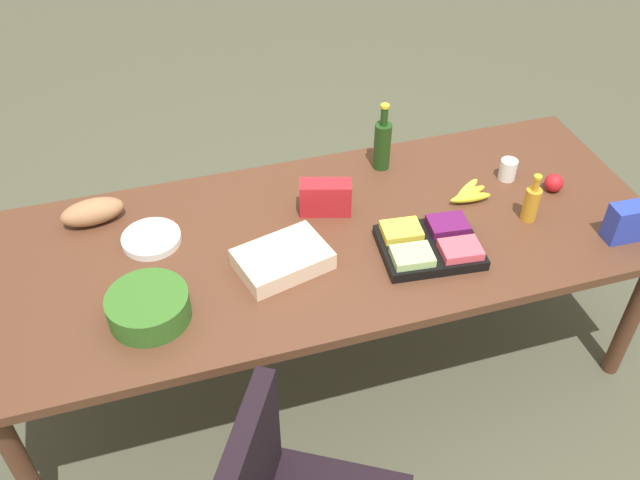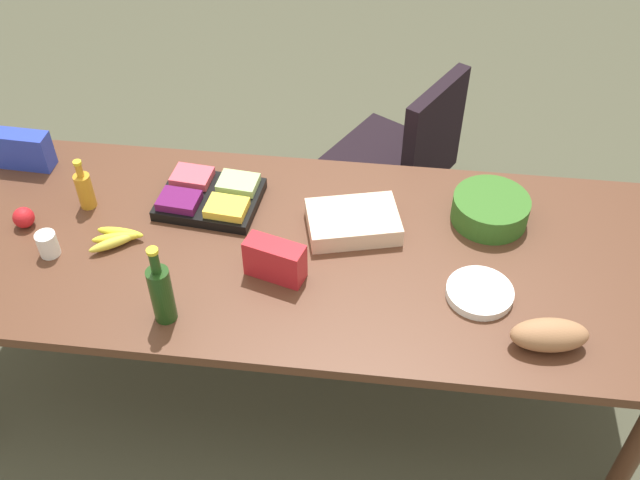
% 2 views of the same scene
% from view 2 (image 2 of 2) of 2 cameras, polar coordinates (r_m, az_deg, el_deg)
% --- Properties ---
extents(ground_plane, '(10.00, 10.00, 0.00)m').
position_cam_2_polar(ground_plane, '(3.17, -1.73, -10.17)').
color(ground_plane, '#494A37').
extents(conference_table, '(2.58, 1.01, 0.74)m').
position_cam_2_polar(conference_table, '(2.65, -2.04, -1.57)').
color(conference_table, '#52301F').
rests_on(conference_table, ground).
extents(office_chair, '(0.65, 0.65, 0.89)m').
position_cam_2_polar(office_chair, '(3.55, 5.80, 4.88)').
color(office_chair, gray).
rests_on(office_chair, ground).
extents(fruit_platter, '(0.39, 0.31, 0.07)m').
position_cam_2_polar(fruit_platter, '(2.79, -8.43, 3.29)').
color(fruit_platter, black).
rests_on(fruit_platter, conference_table).
extents(salad_bowl, '(0.33, 0.33, 0.10)m').
position_cam_2_polar(salad_bowl, '(2.75, 12.87, 2.31)').
color(salad_bowl, '#326521').
rests_on(salad_bowl, conference_table).
extents(banana_bunch, '(0.18, 0.14, 0.04)m').
position_cam_2_polar(banana_bunch, '(2.70, -15.28, 0.17)').
color(banana_bunch, yellow).
rests_on(banana_bunch, conference_table).
extents(paper_plate_stack, '(0.28, 0.28, 0.03)m').
position_cam_2_polar(paper_plate_stack, '(2.49, 12.09, -3.96)').
color(paper_plate_stack, white).
rests_on(paper_plate_stack, conference_table).
extents(chip_bag_red, '(0.21, 0.13, 0.14)m').
position_cam_2_polar(chip_bag_red, '(2.47, -3.46, -1.54)').
color(chip_bag_red, red).
rests_on(chip_bag_red, conference_table).
extents(apple_red, '(0.10, 0.10, 0.08)m').
position_cam_2_polar(apple_red, '(2.86, -21.69, 1.63)').
color(apple_red, red).
rests_on(apple_red, conference_table).
extents(bread_loaf, '(0.25, 0.14, 0.10)m').
position_cam_2_polar(bread_loaf, '(2.38, 17.12, -6.95)').
color(bread_loaf, '#9F6D48').
rests_on(bread_loaf, conference_table).
extents(dressing_bottle, '(0.08, 0.08, 0.21)m').
position_cam_2_polar(dressing_bottle, '(2.85, -17.54, 3.73)').
color(dressing_bottle, orange).
rests_on(dressing_bottle, conference_table).
extents(sheet_cake, '(0.36, 0.29, 0.07)m').
position_cam_2_polar(sheet_cake, '(2.65, 2.54, 1.39)').
color(sheet_cake, beige).
rests_on(sheet_cake, conference_table).
extents(paper_cup, '(0.08, 0.08, 0.09)m').
position_cam_2_polar(paper_cup, '(2.72, -20.08, -0.30)').
color(paper_cup, white).
rests_on(paper_cup, conference_table).
extents(chip_bag_blue, '(0.22, 0.09, 0.15)m').
position_cam_2_polar(chip_bag_blue, '(3.13, -21.76, 6.42)').
color(chip_bag_blue, '#293EBA').
rests_on(chip_bag_blue, conference_table).
extents(wine_bottle, '(0.08, 0.08, 0.30)m').
position_cam_2_polar(wine_bottle, '(2.36, -12.03, -3.93)').
color(wine_bottle, '#1D3F15').
rests_on(wine_bottle, conference_table).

